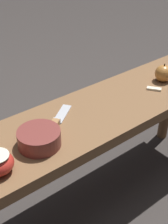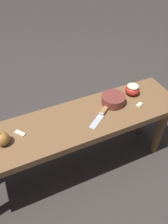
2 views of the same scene
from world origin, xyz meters
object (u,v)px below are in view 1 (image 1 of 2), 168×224
wooden_bench (96,126)px  bowl (39,138)px  knife (54,126)px  apple_whole (162,73)px

wooden_bench → bowl: bowl is taller
knife → bowl: 0.09m
bowl → apple_whole: bearing=3.9°
wooden_bench → knife: knife is taller
knife → wooden_bench: bearing=-37.7°
wooden_bench → bowl: size_ratio=9.46×
bowl → wooden_bench: bearing=8.3°
wooden_bench → knife: 0.19m
wooden_bench → knife: bearing=178.0°
apple_whole → bowl: size_ratio=0.59×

